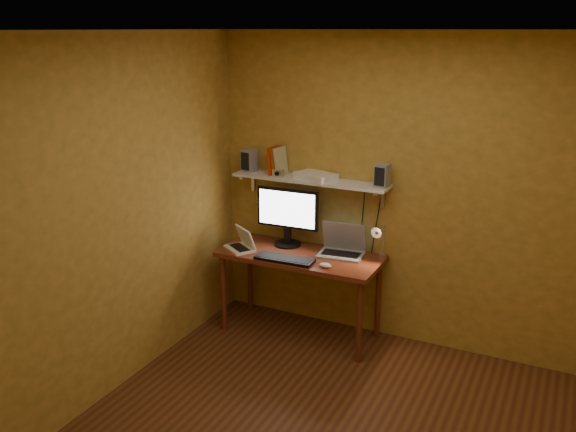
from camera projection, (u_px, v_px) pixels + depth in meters
The scene contains 14 objects.
room at pixel (335, 258), 3.63m from camera, with size 3.44×3.24×2.64m.
desk at pixel (300, 263), 5.26m from camera, with size 1.40×0.60×0.75m.
wall_shelf at pixel (310, 180), 5.22m from camera, with size 1.40×0.25×0.21m.
monitor at pixel (288, 214), 5.37m from camera, with size 0.57×0.25×0.52m.
laptop at pixel (342, 246), 5.21m from camera, with size 0.40×0.31×0.28m.
netbook at pixel (242, 243), 5.34m from camera, with size 0.33×0.31×0.20m.
keyboard at pixel (285, 259), 5.08m from camera, with size 0.50×0.17×0.03m, color black.
mouse at pixel (325, 265), 4.94m from camera, with size 0.10×0.07×0.04m, color white.
desk_lamp at pixel (379, 238), 5.01m from camera, with size 0.09×0.23×0.38m.
speaker_left at pixel (249, 160), 5.45m from camera, with size 0.11×0.11×0.20m, color gray.
speaker_right at pixel (382, 175), 4.92m from camera, with size 0.11×0.11×0.19m, color gray.
books at pixel (277, 161), 5.33m from camera, with size 0.13×0.17×0.25m.
shelf_camera at pixel (278, 173), 5.27m from camera, with size 0.11×0.05×0.06m.
router at pixel (316, 176), 5.19m from camera, with size 0.33×0.22×0.05m, color white.
Camera 1 is at (1.25, -3.17, 2.61)m, focal length 38.00 mm.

